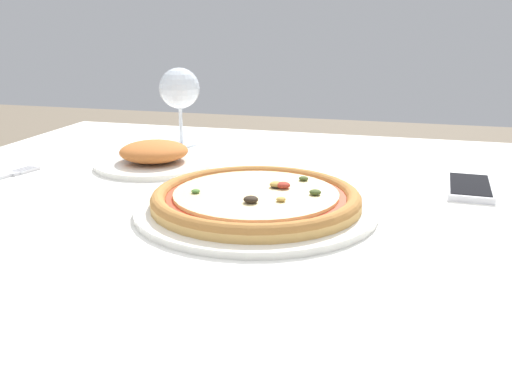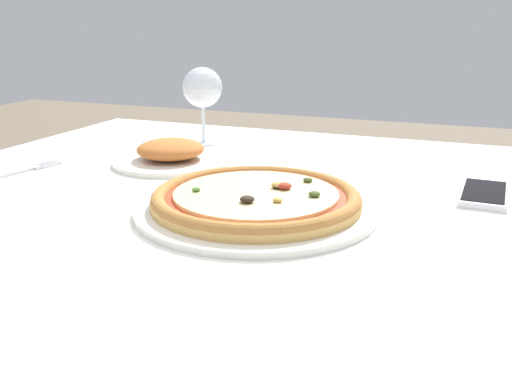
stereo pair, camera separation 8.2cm
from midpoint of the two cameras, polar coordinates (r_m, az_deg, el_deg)
name	(u,v)px [view 1 (the left image)]	position (r m, az deg, el deg)	size (l,w,h in m)	color
dining_table	(255,247)	(0.91, -2.67, -5.59)	(1.28, 1.11, 0.73)	brown
pizza_plate	(256,201)	(0.82, -2.84, -0.92)	(0.35, 0.35, 0.04)	white
fork	(0,177)	(1.11, -26.18, 1.29)	(0.05, 0.17, 0.00)	silver
wine_glass_far_left	(179,90)	(1.26, -9.54, 10.03)	(0.09, 0.09, 0.17)	silver
cell_phone	(470,187)	(0.98, 18.37, 0.44)	(0.08, 0.15, 0.01)	white
side_plate	(154,157)	(1.11, -12.26, 3.44)	(0.22, 0.22, 0.05)	white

